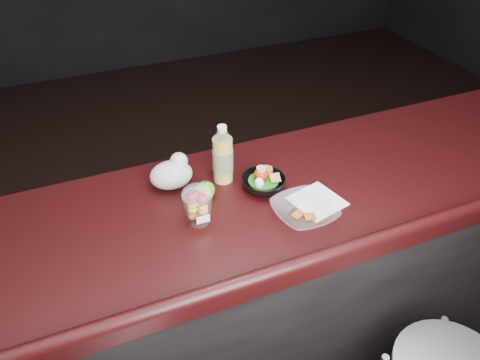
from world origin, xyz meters
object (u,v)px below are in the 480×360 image
Objects in this scene: snack_bowl at (263,182)px; takeout_bowl at (304,212)px; lemonade_bottle at (223,158)px; green_apple at (205,190)px; fruit_cup at (198,204)px.

snack_bowl is 0.21m from takeout_bowl.
lemonade_bottle is 3.21× the size of green_apple.
lemonade_bottle reaches higher than green_apple.
lemonade_bottle is 1.31× the size of snack_bowl.
fruit_cup is 0.65× the size of takeout_bowl.
green_apple is 0.35m from takeout_bowl.
takeout_bowl is at bearing -60.29° from lemonade_bottle.
fruit_cup is at bearing -130.17° from lemonade_bottle.
lemonade_bottle is at bearing 38.15° from green_apple.
lemonade_bottle is 0.17m from snack_bowl.
snack_bowl is at bearing -43.94° from lemonade_bottle.
fruit_cup is (-0.16, -0.19, -0.02)m from lemonade_bottle.
lemonade_bottle is 1.58× the size of fruit_cup.
green_apple is (0.06, 0.11, -0.04)m from fruit_cup.
lemonade_bottle is at bearing 119.71° from takeout_bowl.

